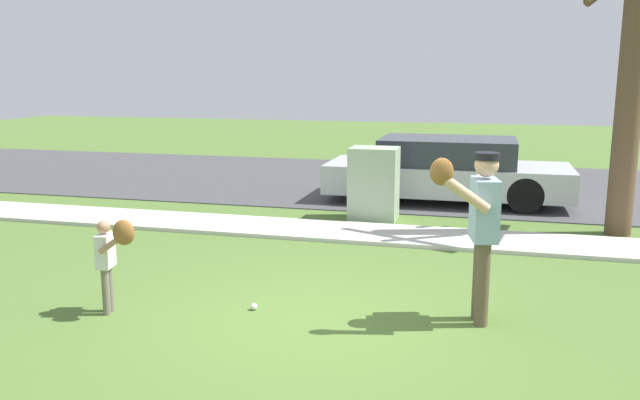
# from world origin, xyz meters

# --- Properties ---
(ground_plane) EXTENTS (48.00, 48.00, 0.00)m
(ground_plane) POSITION_xyz_m (0.00, 3.50, 0.00)
(ground_plane) COLOR #4C6B2D
(sidewalk_strip) EXTENTS (36.00, 1.20, 0.06)m
(sidewalk_strip) POSITION_xyz_m (0.00, 3.60, 0.03)
(sidewalk_strip) COLOR beige
(sidewalk_strip) RESTS_ON ground
(road_surface) EXTENTS (36.00, 6.80, 0.02)m
(road_surface) POSITION_xyz_m (0.00, 8.60, 0.01)
(road_surface) COLOR #424244
(road_surface) RESTS_ON ground
(person_adult) EXTENTS (0.67, 0.73, 1.72)m
(person_adult) POSITION_xyz_m (1.57, 0.35, 1.07)
(person_adult) COLOR brown
(person_adult) RESTS_ON ground
(person_child) EXTENTS (0.50, 0.36, 1.04)m
(person_child) POSITION_xyz_m (-2.05, -0.37, 0.67)
(person_child) COLOR #6B6656
(person_child) RESTS_ON ground
(baseball) EXTENTS (0.07, 0.07, 0.07)m
(baseball) POSITION_xyz_m (-0.70, 0.12, 0.04)
(baseball) COLOR white
(baseball) RESTS_ON ground
(utility_cabinet) EXTENTS (0.80, 0.63, 1.24)m
(utility_cabinet) POSITION_xyz_m (-0.23, 4.72, 0.62)
(utility_cabinet) COLOR #9EB293
(utility_cabinet) RESTS_ON ground
(street_tree_near) EXTENTS (1.85, 1.88, 5.30)m
(street_tree_near) POSITION_xyz_m (3.63, 4.63, 2.82)
(street_tree_near) COLOR brown
(street_tree_near) RESTS_ON ground
(parked_sedan_silver) EXTENTS (4.60, 1.80, 1.23)m
(parked_sedan_silver) POSITION_xyz_m (0.88, 6.60, 0.62)
(parked_sedan_silver) COLOR silver
(parked_sedan_silver) RESTS_ON road_surface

